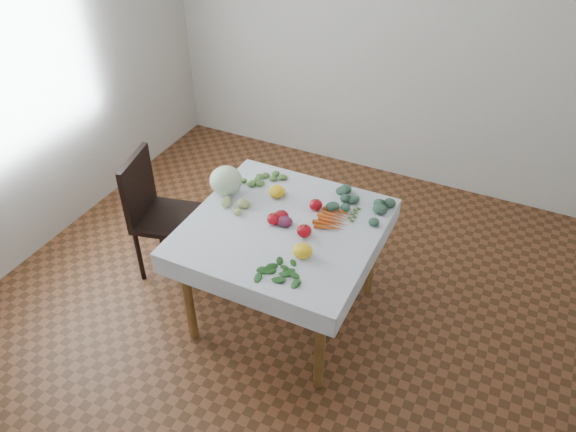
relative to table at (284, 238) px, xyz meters
The scene contains 20 objects.
ground 0.65m from the table, ahead, with size 4.00×4.00×0.00m, color brown.
back_wall 2.12m from the table, 90.00° to the left, with size 4.00×0.04×2.70m, color beige.
left_wall 2.12m from the table, behind, with size 0.04×4.00×2.70m, color beige.
table is the anchor object (origin of this frame).
tablecloth 0.10m from the table, ahead, with size 1.12×1.12×0.01m, color white.
chair 1.03m from the table, behind, with size 0.50×0.50×0.92m.
cabbage 0.54m from the table, 163.21° to the left, with size 0.21×0.21×0.19m, color beige.
tomato_a 0.15m from the table, 169.29° to the right, with size 0.08×0.08×0.07m, color #AB0B16.
tomato_b 0.29m from the table, 63.99° to the left, with size 0.08×0.08×0.07m, color #AB0B16.
tomato_c 0.21m from the table, 14.25° to the right, with size 0.09×0.09×0.08m, color #AB0B16.
tomato_d 0.15m from the table, 137.07° to the left, with size 0.09×0.09×0.08m, color #AB0B16.
heirloom_back 0.34m from the table, 123.68° to the left, with size 0.10×0.10×0.07m, color yellow.
heirloom_front 0.33m from the table, 42.86° to the right, with size 0.11×0.11×0.08m, color yellow.
onion_a 0.13m from the table, ahead, with size 0.07×0.07×0.06m, color #57193C.
onion_b 0.14m from the table, 135.48° to the left, with size 0.08×0.08×0.07m, color #57193C.
tomatillo_cluster 0.38m from the table, behind, with size 0.17×0.10×0.05m.
carrot_bunch 0.33m from the table, 33.53° to the left, with size 0.19×0.26×0.03m.
kale_bunch 0.52m from the table, 44.31° to the left, with size 0.32×0.32×0.05m.
basil_bunch 0.42m from the table, 67.45° to the right, with size 0.27×0.23×0.01m.
dill_bunch 0.51m from the table, 130.96° to the left, with size 0.24×0.17×0.03m.
Camera 1 is at (1.17, -2.37, 2.85)m, focal length 35.00 mm.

